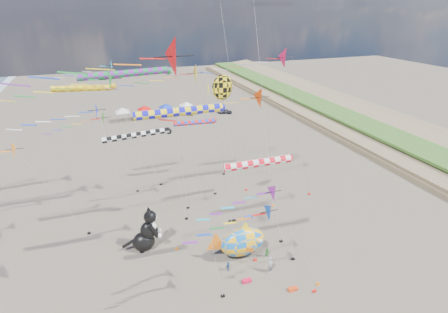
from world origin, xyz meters
name	(u,v)px	position (x,y,z in m)	size (l,w,h in m)	color
ground	(259,312)	(0.00, 0.00, 0.00)	(260.00, 260.00, 0.00)	brown
delta_kite_0	(159,58)	(-6.64, 2.76, 21.71)	(13.22, 2.84, 23.36)	red
delta_kite_1	(14,153)	(-19.37, 17.27, 11.13)	(10.95, 1.90, 12.43)	orange
delta_kite_2	(264,219)	(0.22, 0.39, 9.44)	(11.14, 1.72, 10.70)	blue
delta_kite_4	(78,119)	(-12.65, 12.89, 15.33)	(10.27, 1.83, 16.64)	#1C35E2
delta_kite_5	(270,202)	(1.08, 1.06, 10.43)	(10.70, 1.65, 11.67)	purple
delta_kite_6	(109,82)	(-9.64, 10.91, 18.86)	(11.78, 2.09, 20.26)	#199127
delta_kite_7	(246,102)	(1.80, 8.14, 16.76)	(12.35, 2.12, 18.17)	#DE3602
delta_kite_8	(106,68)	(-9.26, 26.49, 17.58)	(10.62, 1.67, 18.85)	#208CCD
delta_kite_10	(284,58)	(10.13, 16.33, 19.14)	(14.09, 2.59, 20.70)	#E2164B
delta_kite_11	(187,74)	(-0.33, 21.04, 17.16)	(12.47, 2.56, 18.73)	yellow
delta_kite_12	(109,123)	(-9.97, 18.83, 12.76)	(8.53, 1.88, 14.05)	#289519
windsock_0	(87,89)	(-11.89, 25.59, 15.35)	(8.81, 0.79, 15.81)	gold
windsock_1	(262,163)	(2.16, 5.04, 11.96)	(7.92, 0.76, 12.41)	red
windsock_2	(183,112)	(-4.00, 8.05, 16.43)	(9.30, 0.78, 16.90)	#1314C6
windsock_3	(128,74)	(-7.34, 18.70, 18.02)	(11.18, 0.80, 18.48)	#167D3A
windsock_4	(140,135)	(-7.02, 16.31, 11.85)	(8.79, 0.69, 12.27)	black
windsock_5	(197,123)	(2.23, 26.52, 9.10)	(7.74, 0.72, 9.52)	red
angelfish_kite	(221,89)	(1.23, 13.29, 16.90)	(3.74, 3.02, 18.36)	yellow
cat_inflatable	(145,229)	(-7.88, 12.34, 2.51)	(3.71, 1.86, 5.01)	black
fish_inflatable	(242,242)	(1.46, 7.27, 1.97)	(6.66, 3.05, 4.48)	blue
person_adult	(270,265)	(3.25, 4.23, 0.90)	(0.66, 0.43, 1.80)	#9091A0
child_green	(267,253)	(3.99, 6.36, 0.57)	(0.56, 0.43, 1.14)	#22802A
child_blue	(228,266)	(-0.68, 5.84, 0.56)	(0.66, 0.27, 1.13)	#254E92
kite_bag_0	(247,281)	(0.46, 3.72, 0.15)	(0.90, 0.44, 0.30)	red
kite_bag_1	(293,289)	(4.14, 1.25, 0.15)	(0.90, 0.44, 0.30)	red
kite_bag_2	(232,222)	(2.82, 13.63, 0.15)	(0.90, 0.44, 0.30)	black
kite_bag_3	(249,217)	(5.09, 13.77, 0.15)	(0.90, 0.44, 0.30)	blue
tent_row	(155,105)	(1.50, 60.00, 3.15)	(19.20, 4.20, 3.80)	silver
parked_car	(225,111)	(18.11, 58.00, 0.61)	(1.44, 3.58, 1.22)	#26262D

